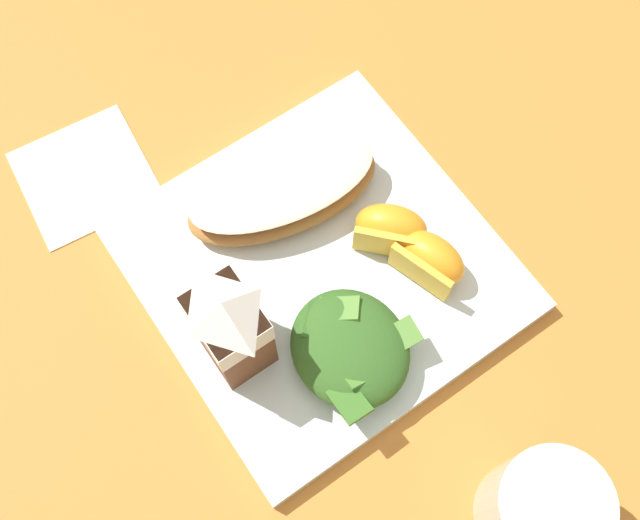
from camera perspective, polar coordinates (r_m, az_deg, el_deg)
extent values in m
plane|color=#C67A33|center=(0.67, 0.00, -0.83)|extent=(3.00, 3.00, 0.00)
cube|color=silver|center=(0.66, 0.00, -0.58)|extent=(0.28, 0.28, 0.02)
ellipsoid|color=#A87038|center=(0.66, -2.74, 4.99)|extent=(0.11, 0.18, 0.03)
ellipsoid|color=brown|center=(0.66, -2.78, 5.42)|extent=(0.10, 0.17, 0.01)
ellipsoid|color=beige|center=(0.65, -2.81, 5.70)|extent=(0.10, 0.17, 0.01)
ellipsoid|color=#336023|center=(0.61, 2.21, -6.48)|extent=(0.10, 0.09, 0.04)
cube|color=#4C8433|center=(0.59, 3.03, -8.08)|extent=(0.02, 0.03, 0.02)
cube|color=#3D7028|center=(0.59, 2.16, -10.29)|extent=(0.03, 0.02, 0.01)
cube|color=#5B8E3D|center=(0.60, 1.40, -3.61)|extent=(0.04, 0.04, 0.02)
cube|color=#5B8E3D|center=(0.60, 5.80, -5.63)|extent=(0.03, 0.03, 0.01)
cube|color=#336023|center=(0.60, -0.06, -4.55)|extent=(0.04, 0.04, 0.01)
cube|color=#336023|center=(0.60, 3.11, -5.88)|extent=(0.04, 0.04, 0.01)
cube|color=brown|center=(0.59, -6.55, -5.17)|extent=(0.06, 0.04, 0.09)
cube|color=white|center=(0.56, -6.88, -4.25)|extent=(0.06, 0.04, 0.03)
pyramid|color=white|center=(0.54, -7.17, -3.48)|extent=(0.06, 0.04, 0.02)
ellipsoid|color=orange|center=(0.64, 8.15, 0.18)|extent=(0.07, 0.05, 0.04)
cube|color=gold|center=(0.63, 7.33, -0.89)|extent=(0.06, 0.02, 0.03)
ellipsoid|color=orange|center=(0.65, 5.23, 2.47)|extent=(0.07, 0.07, 0.04)
cube|color=gold|center=(0.64, 4.97, 1.18)|extent=(0.05, 0.04, 0.03)
cube|color=white|center=(0.74, -16.85, 5.96)|extent=(0.12, 0.12, 0.00)
cylinder|color=silver|center=(0.60, 15.86, -17.17)|extent=(0.08, 0.08, 0.09)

